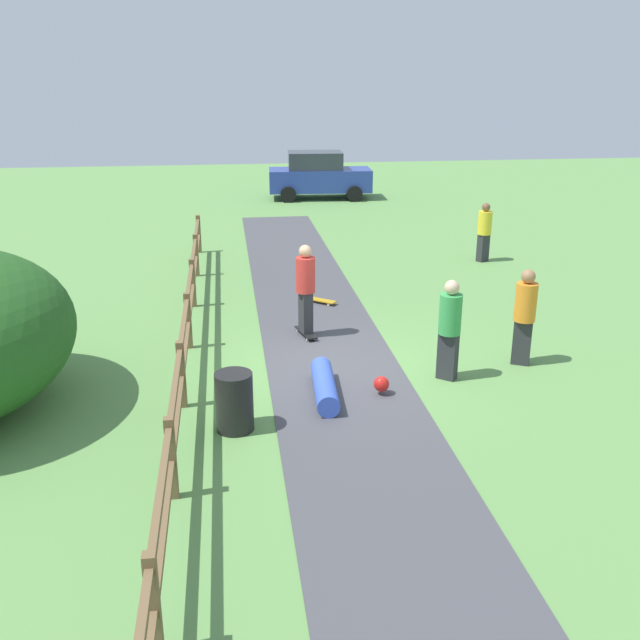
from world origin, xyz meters
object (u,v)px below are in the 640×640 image
Objects in this scene: skater_riding at (306,286)px; skateboard_loose at (320,300)px; trash_bin at (234,402)px; bystander_yellow at (484,230)px; skater_fallen at (329,386)px; parked_car_blue at (319,175)px; bystander_green at (450,325)px; bystander_orange at (525,313)px.

skateboard_loose is (0.56, 2.08, -0.98)m from skater_riding.
bystander_yellow reaches higher than trash_bin.
parked_car_blue is (2.37, 19.10, 0.76)m from skater_fallen.
bystander_orange is (1.53, 0.46, 0.00)m from bystander_green.
skateboard_loose is at bearing 70.61° from trash_bin.
bystander_green is (3.67, 1.38, 0.53)m from trash_bin.
skater_riding is 2.50× the size of skateboard_loose.
skateboard_loose is at bearing -147.25° from bystander_yellow.
bystander_yellow is (1.89, 7.23, -0.09)m from bystander_orange.
parked_car_blue is (0.24, 18.64, -0.02)m from bystander_green.
bystander_orange is at bearing -27.21° from skater_riding.
trash_bin is at bearing -159.40° from bystander_green.
skater_fallen is at bearing -95.90° from skateboard_loose.
skateboard_loose is 6.05m from bystander_yellow.
bystander_green is at bearing -113.99° from bystander_yellow.
bystander_yellow is (5.55, 8.15, 0.69)m from skater_fallen.
bystander_orange is (3.71, -1.91, -0.08)m from skater_riding.
skater_riding is (1.49, 3.74, 0.61)m from trash_bin.
trash_bin is 0.55× the size of skater_fallen.
skater_riding is 1.13× the size of skater_fallen.
skater_fallen is at bearing 30.71° from trash_bin.
skater_riding is 16.46m from parked_car_blue.
bystander_orange is 0.41× the size of parked_car_blue.
bystander_green is at bearing 20.60° from trash_bin.
trash_bin is 0.21× the size of parked_car_blue.
bystander_green reaches higher than trash_bin.
bystander_green is 1.00× the size of bystander_orange.
trash_bin reaches higher than skater_fallen.
skater_riding is at bearing -136.47° from bystander_yellow.
skater_riding is 1.05× the size of bystander_orange.
bystander_green is 1.59m from bystander_orange.
parked_car_blue is at bearing 94.04° from bystander_orange.
trash_bin is 3.96m from bystander_green.
skateboard_loose is 14.35m from parked_car_blue.
skater_fallen is 19.27m from parked_car_blue.
skater_fallen is 0.93× the size of bystander_orange.
skater_riding reaches higher than bystander_orange.
bystander_green is at bearing -47.29° from skater_riding.
bystander_yellow is 11.41m from parked_car_blue.
bystander_green is 18.64m from parked_car_blue.
bystander_orange reaches higher than trash_bin.
skateboard_loose is (0.51, 4.91, -0.11)m from skater_fallen.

